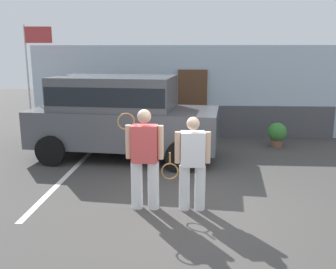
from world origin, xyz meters
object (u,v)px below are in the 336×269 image
parked_suv (121,113)px  tennis_player_man (144,158)px  flag_pole (33,63)px  tennis_player_woman (192,163)px  potted_plant_by_porch (277,133)px

parked_suv → tennis_player_man: 3.30m
flag_pole → tennis_player_man: bearing=-50.7°
tennis_player_man → tennis_player_woman: size_ratio=1.07×
flag_pole → tennis_player_woman: bearing=-45.2°
parked_suv → potted_plant_by_porch: bearing=23.1°
tennis_player_woman → potted_plant_by_porch: bearing=-122.1°
parked_suv → tennis_player_man: size_ratio=2.76×
tennis_player_man → flag_pole: flag_pole is taller
parked_suv → tennis_player_man: (0.99, -3.14, -0.24)m
parked_suv → tennis_player_woman: (1.79, -3.14, -0.31)m
tennis_player_man → potted_plant_by_porch: (3.19, 4.46, -0.52)m
tennis_player_woman → flag_pole: 6.69m
tennis_player_woman → flag_pole: (-4.59, 4.63, 1.48)m
potted_plant_by_porch → flag_pole: size_ratio=0.20×
potted_plant_by_porch → flag_pole: 7.25m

